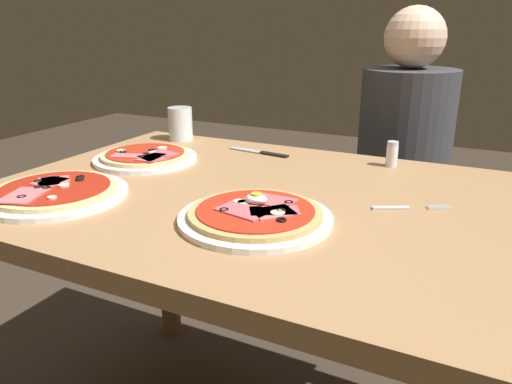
# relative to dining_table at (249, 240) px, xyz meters

# --- Properties ---
(dining_table) EXTENTS (1.17, 0.86, 0.77)m
(dining_table) POSITION_rel_dining_table_xyz_m (0.00, 0.00, 0.00)
(dining_table) COLOR #9E754C
(dining_table) RESTS_ON ground
(pizza_foreground) EXTENTS (0.30, 0.30, 0.05)m
(pizza_foreground) POSITION_rel_dining_table_xyz_m (0.09, -0.15, 0.13)
(pizza_foreground) COLOR white
(pizza_foreground) RESTS_ON dining_table
(pizza_across_left) EXTENTS (0.28, 0.28, 0.03)m
(pizza_across_left) POSITION_rel_dining_table_xyz_m (-0.37, 0.10, 0.13)
(pizza_across_left) COLOR white
(pizza_across_left) RESTS_ON dining_table
(pizza_across_right) EXTENTS (0.30, 0.30, 0.03)m
(pizza_across_right) POSITION_rel_dining_table_xyz_m (-0.36, -0.22, 0.13)
(pizza_across_right) COLOR white
(pizza_across_right) RESTS_ON dining_table
(water_glass_near) EXTENTS (0.08, 0.08, 0.10)m
(water_glass_near) POSITION_rel_dining_table_xyz_m (-0.43, 0.35, 0.17)
(water_glass_near) COLOR silver
(water_glass_near) RESTS_ON dining_table
(fork) EXTENTS (0.15, 0.08, 0.00)m
(fork) POSITION_rel_dining_table_xyz_m (0.33, 0.04, 0.12)
(fork) COLOR silver
(fork) RESTS_ON dining_table
(knife) EXTENTS (0.20, 0.04, 0.01)m
(knife) POSITION_rel_dining_table_xyz_m (-0.12, 0.31, 0.12)
(knife) COLOR silver
(knife) RESTS_ON dining_table
(salt_shaker) EXTENTS (0.03, 0.03, 0.07)m
(salt_shaker) POSITION_rel_dining_table_xyz_m (0.24, 0.34, 0.15)
(salt_shaker) COLOR white
(salt_shaker) RESTS_ON dining_table
(diner_person) EXTENTS (0.32, 0.32, 1.18)m
(diner_person) POSITION_rel_dining_table_xyz_m (0.20, 0.81, -0.09)
(diner_person) COLOR black
(diner_person) RESTS_ON ground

